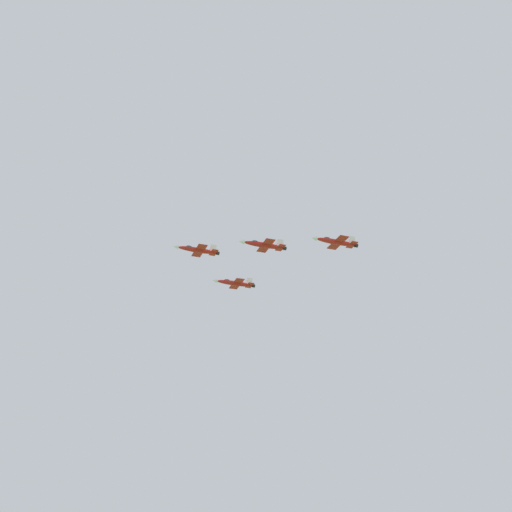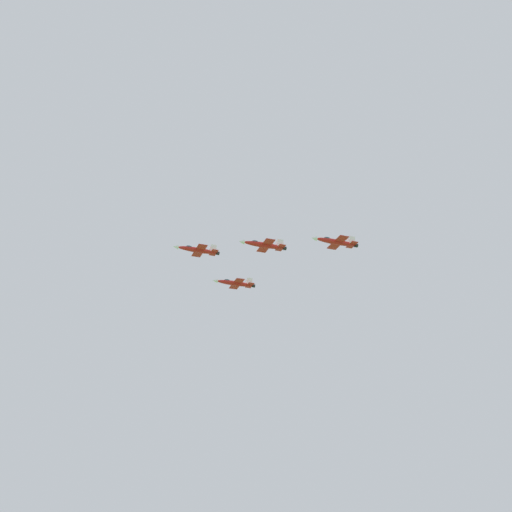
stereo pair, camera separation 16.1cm
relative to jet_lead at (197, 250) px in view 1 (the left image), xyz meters
name	(u,v)px [view 1 (the left image)]	position (x,y,z in m)	size (l,w,h in m)	color
jet_lead	(197,250)	(0.00, 0.00, 0.00)	(15.11, 10.77, 3.50)	red
jet_left_wingman	(264,245)	(24.46, -4.28, -2.56)	(15.36, 10.74, 3.55)	red
jet_right_wingman	(235,283)	(8.17, 23.45, -3.32)	(15.13, 10.58, 3.49)	red
jet_left_outer	(336,242)	(48.91, -8.56, -5.96)	(14.88, 10.74, 3.46)	red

